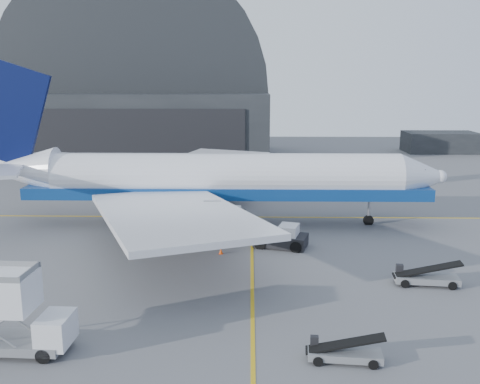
{
  "coord_description": "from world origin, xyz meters",
  "views": [
    {
      "loc": [
        -0.19,
        -35.6,
        14.71
      ],
      "look_at": [
        -1.1,
        11.89,
        4.5
      ],
      "focal_mm": 40.0,
      "sensor_mm": 36.0,
      "label": 1
    }
  ],
  "objects_px": {
    "catering_truck": "(6,313)",
    "belt_loader_b": "(426,277)",
    "pushback_tug": "(282,238)",
    "airliner": "(208,179)",
    "belt_loader_a": "(344,353)"
  },
  "relations": [
    {
      "from": "pushback_tug",
      "to": "belt_loader_a",
      "type": "distance_m",
      "value": 19.59
    },
    {
      "from": "catering_truck",
      "to": "belt_loader_a",
      "type": "xyz_separation_m",
      "value": [
        18.15,
        -0.7,
        -1.78
      ]
    },
    {
      "from": "catering_truck",
      "to": "airliner",
      "type": "bearing_deg",
      "value": 73.85
    },
    {
      "from": "airliner",
      "to": "catering_truck",
      "type": "distance_m",
      "value": 27.84
    },
    {
      "from": "airliner",
      "to": "belt_loader_b",
      "type": "bearing_deg",
      "value": -43.55
    },
    {
      "from": "catering_truck",
      "to": "pushback_tug",
      "type": "relative_size",
      "value": 1.31
    },
    {
      "from": "catering_truck",
      "to": "pushback_tug",
      "type": "height_order",
      "value": "catering_truck"
    },
    {
      "from": "pushback_tug",
      "to": "catering_truck",
      "type": "bearing_deg",
      "value": -114.6
    },
    {
      "from": "airliner",
      "to": "belt_loader_a",
      "type": "bearing_deg",
      "value": -71.05
    },
    {
      "from": "airliner",
      "to": "belt_loader_a",
      "type": "height_order",
      "value": "airliner"
    },
    {
      "from": "airliner",
      "to": "pushback_tug",
      "type": "xyz_separation_m",
      "value": [
        7.15,
        -7.49,
        -3.93
      ]
    },
    {
      "from": "airliner",
      "to": "belt_loader_b",
      "type": "height_order",
      "value": "airliner"
    },
    {
      "from": "catering_truck",
      "to": "belt_loader_b",
      "type": "xyz_separation_m",
      "value": [
        25.9,
        10.1,
        -1.71
      ]
    },
    {
      "from": "pushback_tug",
      "to": "belt_loader_a",
      "type": "bearing_deg",
      "value": -67.91
    },
    {
      "from": "pushback_tug",
      "to": "airliner",
      "type": "bearing_deg",
      "value": 149.62
    }
  ]
}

